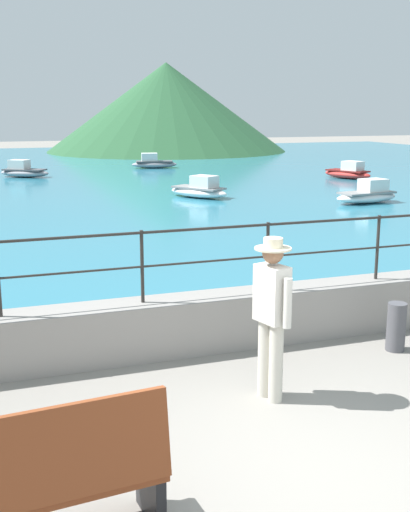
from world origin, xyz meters
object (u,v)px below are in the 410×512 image
Objects in this scene: person_walking at (271,311)px; boat_0 at (200,190)px; bench_main at (44,481)px; boat_7 at (153,163)px; boat_2 at (24,171)px; boat_6 at (368,195)px; boat_5 at (348,172)px; bollard at (396,327)px.

person_walking reaches higher than boat_0.
bench_main is 0.72× the size of boat_7.
bench_main is 29.28m from boat_7.
boat_2 is at bearing 119.94° from boat_0.
bench_main reaches higher than boat_6.
boat_5 is (12.47, 18.60, -0.65)m from person_walking.
boat_7 is (5.78, 26.34, -0.65)m from person_walking.
bollard is 14.36m from boat_0.
boat_5 is 1.01× the size of boat_7.
boat_0 is at bearing -155.62° from boat_5.
boat_0 reaches higher than bollard.
bollard is (2.11, 0.74, -0.66)m from person_walking.
bench_main is 1.00× the size of person_walking.
person_walking is 22.41m from boat_5.
boat_0 and boat_5 have the same top height.
bench_main reaches higher than bollard.
boat_0 is 11.51m from boat_7.
boat_2 is 7.04m from boat_7.
bollard is 0.26× the size of boat_6.
boat_2 is 15.53m from boat_6.
bench_main is 17.90m from boat_6.
boat_0 is 8.92m from boat_5.
bench_main is at bearing -130.24° from boat_6.
boat_0 is 0.98× the size of boat_5.
boat_6 is at bearing -117.07° from boat_5.
boat_0 is (4.35, 14.92, -0.65)m from person_walking.
boat_0 is 5.58m from boat_6.
boat_0 is at bearing 147.49° from boat_6.
person_walking is 2.33m from bollard.
boat_0 is at bearing 81.04° from bollard.
boat_6 is (-3.41, -6.68, 0.00)m from boat_5.
boat_2 is at bearing 91.98° from person_walking.
person_walking is 14.99m from boat_6.
boat_5 is at bearing 59.89° from bollard.
bollard is at bearing -120.11° from boat_5.
boat_2 and boat_7 have the same top height.
person_walking reaches higher than boat_2.
person_walking is 26.98m from boat_7.
boat_0 is at bearing -60.06° from boat_2.
boat_0 is 0.99× the size of boat_7.
boat_2 is (-0.82, 23.90, -0.65)m from person_walking.
person_walking is 0.71× the size of boat_5.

